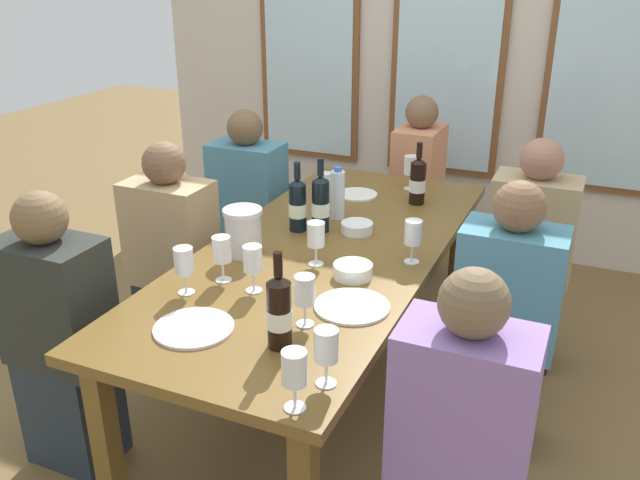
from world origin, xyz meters
TOP-DOWN VIEW (x-y plane):
  - ground_plane at (0.00, 0.00)m, footprint 12.00×12.00m
  - back_wall_with_windows at (0.00, 1.98)m, footprint 4.11×0.10m
  - dining_table at (0.00, 0.00)m, footprint 0.91×2.13m
  - white_plate_0 at (-0.13, -0.76)m, footprint 0.26×0.26m
  - white_plate_1 at (0.29, -0.42)m, footprint 0.26×0.26m
  - white_plate_2 at (-0.10, 0.66)m, footprint 0.20×0.20m
  - metal_pitcher at (-0.27, -0.18)m, footprint 0.16×0.16m
  - wine_bottle_0 at (-0.09, 0.17)m, footprint 0.08×0.08m
  - wine_bottle_1 at (-0.18, 0.14)m, footprint 0.08×0.08m
  - wine_bottle_2 at (0.17, -0.74)m, footprint 0.08×0.08m
  - wine_bottle_3 at (0.20, 0.67)m, footprint 0.08×0.08m
  - tasting_bowl_0 at (0.06, 0.21)m, footprint 0.14×0.14m
  - tasting_bowl_1 at (0.20, -0.20)m, footprint 0.15×0.15m
  - water_bottle at (-0.08, 0.34)m, footprint 0.06×0.06m
  - wine_glass_0 at (0.04, -0.16)m, footprint 0.07×0.07m
  - wine_glass_1 at (-0.29, -0.56)m, footprint 0.07×0.07m
  - wine_glass_2 at (0.38, -0.86)m, footprint 0.07×0.07m
  - wine_glass_3 at (-0.08, -0.45)m, footprint 0.07×0.07m
  - wine_glass_4 at (0.35, -0.99)m, footprint 0.07×0.07m
  - wine_glass_5 at (0.37, 0.01)m, footprint 0.07×0.07m
  - wine_glass_6 at (-0.18, 0.43)m, footprint 0.07×0.07m
  - wine_glass_7 at (0.11, 0.87)m, footprint 0.07×0.07m
  - wine_glass_8 at (0.19, -0.59)m, footprint 0.07×0.07m
  - wine_glass_9 at (-0.22, -0.42)m, footprint 0.07×0.07m
  - seated_person_0 at (-0.74, -0.02)m, footprint 0.38×0.24m
  - seated_person_1 at (0.74, 0.04)m, footprint 0.38×0.24m
  - seated_person_2 at (-0.74, 0.69)m, footprint 0.38×0.24m
  - seated_person_3 at (0.74, 0.70)m, footprint 0.38×0.24m
  - seated_person_4 at (-0.74, -0.73)m, footprint 0.38×0.24m
  - seated_person_5 at (0.74, -0.74)m, footprint 0.38×0.24m
  - seated_person_6 at (0.00, 1.41)m, footprint 0.24×0.38m

SIDE VIEW (x-z plane):
  - ground_plane at x=0.00m, z-range 0.00..0.00m
  - seated_person_0 at x=-0.74m, z-range -0.03..1.08m
  - seated_person_1 at x=0.74m, z-range -0.03..1.08m
  - seated_person_2 at x=-0.74m, z-range -0.03..1.08m
  - seated_person_3 at x=0.74m, z-range -0.03..1.08m
  - seated_person_4 at x=-0.74m, z-range -0.03..1.08m
  - seated_person_5 at x=0.74m, z-range -0.03..1.08m
  - seated_person_6 at x=0.00m, z-range -0.03..1.08m
  - dining_table at x=0.00m, z-range 0.29..1.03m
  - white_plate_0 at x=-0.13m, z-range 0.74..0.75m
  - white_plate_1 at x=0.29m, z-range 0.74..0.75m
  - white_plate_2 at x=-0.10m, z-range 0.74..0.75m
  - tasting_bowl_0 at x=0.06m, z-range 0.74..0.79m
  - tasting_bowl_1 at x=0.20m, z-range 0.74..0.79m
  - metal_pitcher at x=-0.27m, z-range 0.74..0.93m
  - water_bottle at x=-0.08m, z-range 0.73..0.97m
  - wine_bottle_3 at x=0.20m, z-range 0.70..1.00m
  - wine_bottle_1 at x=-0.18m, z-range 0.70..1.01m
  - wine_glass_0 at x=0.04m, z-range 0.77..0.94m
  - wine_glass_2 at x=0.38m, z-range 0.77..0.94m
  - wine_glass_5 at x=0.37m, z-range 0.77..0.94m
  - wine_glass_1 at x=-0.29m, z-range 0.77..0.94m
  - wine_glass_9 at x=-0.22m, z-range 0.77..0.94m
  - wine_glass_7 at x=0.11m, z-range 0.77..0.94m
  - wine_glass_4 at x=0.35m, z-range 0.77..0.94m
  - wine_glass_8 at x=0.19m, z-range 0.77..0.94m
  - wine_bottle_2 at x=0.17m, z-range 0.70..1.02m
  - wine_glass_3 at x=-0.08m, z-range 0.77..0.95m
  - wine_glass_6 at x=-0.18m, z-range 0.77..0.95m
  - wine_bottle_0 at x=-0.09m, z-range 0.70..1.03m
  - back_wall_with_windows at x=0.00m, z-range 0.00..2.90m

